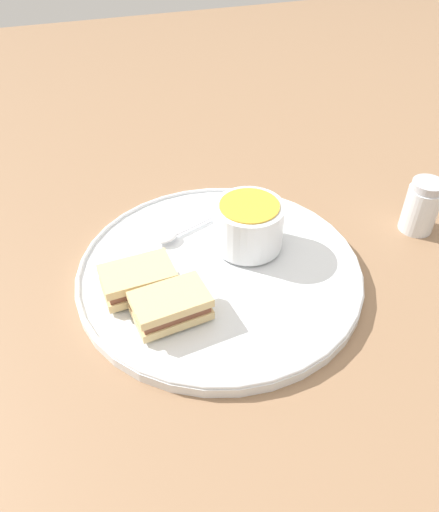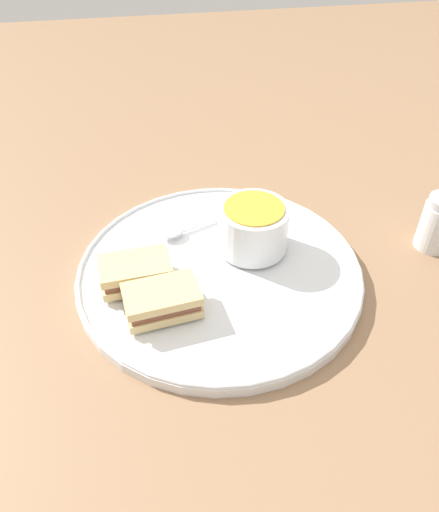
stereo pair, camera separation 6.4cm
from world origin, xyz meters
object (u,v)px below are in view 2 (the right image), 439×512
(spoon, at_px, (179,231))
(sandwich_half_far, at_px, (162,300))
(salt_shaker, at_px, (438,223))
(soup_bowl, at_px, (253,227))
(sandwich_half_near, at_px, (136,272))

(spoon, bearing_deg, sandwich_half_far, 54.62)
(spoon, height_order, salt_shaker, salt_shaker)
(soup_bowl, bearing_deg, spoon, 154.03)
(spoon, relative_size, salt_shaker, 1.47)
(soup_bowl, xyz_separation_m, salt_shaker, (0.26, -0.02, -0.01))
(soup_bowl, distance_m, sandwich_half_near, 0.17)
(spoon, bearing_deg, soup_bowl, 132.52)
(sandwich_half_near, xyz_separation_m, salt_shaker, (0.42, 0.02, 0.01))
(salt_shaker, bearing_deg, sandwich_half_near, -177.05)
(spoon, distance_m, sandwich_half_near, 0.11)
(salt_shaker, bearing_deg, spoon, 169.13)
(spoon, bearing_deg, salt_shaker, 147.62)
(sandwich_half_near, height_order, sandwich_half_far, same)
(soup_bowl, relative_size, salt_shaker, 1.16)
(spoon, relative_size, sandwich_half_far, 1.26)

